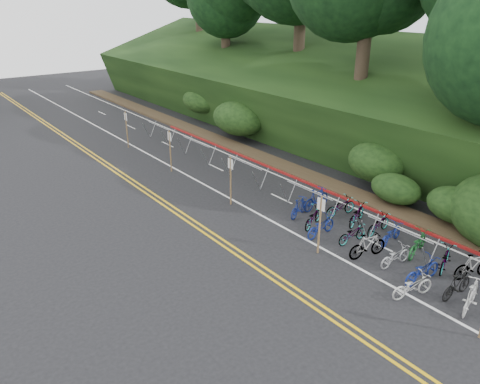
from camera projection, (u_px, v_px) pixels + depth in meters
The scene contains 8 objects.
ground at pixel (417, 321), 14.99m from camera, with size 120.00×120.00×0.00m, color black.
road_markings at pixel (242, 210), 22.77m from camera, with size 7.47×80.00×0.01m.
red_curb at pixel (292, 176), 26.97m from camera, with size 0.25×28.00×0.10m, color maroon.
embankment at pixel (300, 98), 35.21m from camera, with size 14.30×48.14×9.11m.
bike_racks_rest at pixel (244, 168), 25.89m from camera, with size 1.14×23.00×1.17m.
signposts_rest at pixel (198, 162), 25.07m from camera, with size 0.08×18.40×2.50m.
bike_front at pixel (412, 286), 16.06m from camera, with size 1.67×0.58×0.88m, color beige.
bike_valet at pixel (404, 247), 18.44m from camera, with size 3.37×12.97×1.09m.
Camera 1 is at (-11.92, -6.30, 9.63)m, focal length 35.00 mm.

